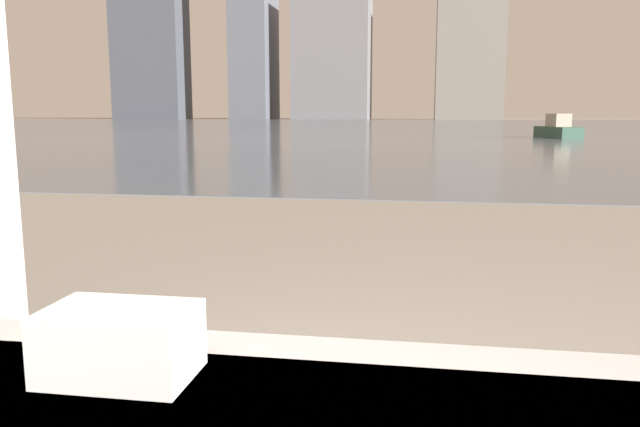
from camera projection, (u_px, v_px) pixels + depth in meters
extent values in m
cube|color=white|center=(121.00, 365.00, 1.06)|extent=(0.25, 0.16, 0.04)
cube|color=white|center=(120.00, 343.00, 1.05)|extent=(0.25, 0.16, 0.04)
cube|color=white|center=(119.00, 320.00, 1.05)|extent=(0.25, 0.16, 0.04)
cube|color=slate|center=(420.00, 124.00, 60.72)|extent=(180.00, 110.00, 0.01)
cube|color=#335647|center=(558.00, 132.00, 25.61)|extent=(1.54, 2.79, 0.46)
cube|color=#B2A893|center=(558.00, 120.00, 25.54)|extent=(0.89, 1.12, 0.53)
cube|color=#4C515B|center=(150.00, 47.00, 121.49)|extent=(13.55, 7.64, 28.00)
cube|color=slate|center=(254.00, 11.00, 117.17)|extent=(7.06, 11.60, 40.41)
cube|color=slate|center=(333.00, 59.00, 116.21)|extent=(13.98, 10.29, 22.10)
cube|color=gray|center=(469.00, 58.00, 112.24)|extent=(11.72, 11.02, 22.04)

